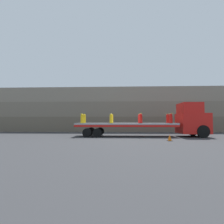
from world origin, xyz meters
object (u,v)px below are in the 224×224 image
(fire_hydrant_yellow_near_1, at_px, (111,118))
(traffic_cone, at_px, (170,138))
(fire_hydrant_red_near_3, at_px, (171,118))
(truck_cab, at_px, (193,120))
(fire_hydrant_red_near_2, at_px, (141,118))
(fire_hydrant_yellow_near_0, at_px, (82,119))
(fire_hydrant_red_far_2, at_px, (139,119))
(fire_hydrant_yellow_far_1, at_px, (112,119))
(fire_hydrant_red_far_3, at_px, (168,119))
(fire_hydrant_yellow_far_0, at_px, (84,119))
(flatbed_trailer, at_px, (120,125))

(fire_hydrant_yellow_near_1, bearing_deg, traffic_cone, -35.16)
(fire_hydrant_red_near_3, bearing_deg, traffic_cone, -107.90)
(fire_hydrant_red_near_3, distance_m, traffic_cone, 3.75)
(truck_cab, xyz_separation_m, fire_hydrant_red_near_2, (-5.13, -0.57, 0.14))
(fire_hydrant_yellow_near_0, relative_size, fire_hydrant_red_far_2, 1.00)
(fire_hydrant_yellow_far_1, xyz_separation_m, fire_hydrant_red_near_3, (5.69, -1.13, 0.00))
(fire_hydrant_yellow_near_0, relative_size, fire_hydrant_red_near_3, 1.00)
(fire_hydrant_yellow_near_0, height_order, fire_hydrant_red_far_3, same)
(fire_hydrant_yellow_near_0, bearing_deg, fire_hydrant_red_near_2, 0.00)
(fire_hydrant_yellow_far_0, height_order, traffic_cone, fire_hydrant_yellow_far_0)
(truck_cab, height_order, fire_hydrant_red_far_3, truck_cab)
(fire_hydrant_yellow_far_1, distance_m, fire_hydrant_red_near_2, 3.06)
(fire_hydrant_yellow_near_0, xyz_separation_m, fire_hydrant_red_near_3, (8.53, 0.00, 0.00))
(fire_hydrant_yellow_near_0, xyz_separation_m, traffic_cone, (7.48, -3.26, -1.52))
(fire_hydrant_yellow_far_0, height_order, fire_hydrant_red_far_2, same)
(fire_hydrant_yellow_near_0, height_order, fire_hydrant_yellow_far_0, same)
(flatbed_trailer, distance_m, fire_hydrant_yellow_far_0, 3.84)
(fire_hydrant_red_near_2, distance_m, traffic_cone, 4.02)
(fire_hydrant_yellow_near_0, bearing_deg, fire_hydrant_red_far_3, 7.56)
(truck_cab, bearing_deg, fire_hydrant_yellow_near_0, -177.00)
(fire_hydrant_yellow_far_0, relative_size, fire_hydrant_red_near_3, 1.00)
(fire_hydrant_yellow_near_1, distance_m, fire_hydrant_red_near_3, 5.69)
(fire_hydrant_yellow_near_1, distance_m, traffic_cone, 5.87)
(fire_hydrant_yellow_near_1, distance_m, fire_hydrant_red_far_3, 5.80)
(fire_hydrant_yellow_far_1, relative_size, fire_hydrant_red_near_2, 1.00)
(fire_hydrant_yellow_far_0, xyz_separation_m, traffic_cone, (7.48, -4.40, -1.52))
(fire_hydrant_yellow_near_0, relative_size, fire_hydrant_yellow_near_1, 1.00)
(fire_hydrant_yellow_far_0, bearing_deg, truck_cab, -3.00)
(flatbed_trailer, xyz_separation_m, fire_hydrant_yellow_near_0, (-3.74, -0.57, 0.67))
(fire_hydrant_yellow_near_0, distance_m, fire_hydrant_red_near_2, 5.69)
(truck_cab, distance_m, fire_hydrant_yellow_far_1, 7.99)
(fire_hydrant_yellow_near_1, height_order, fire_hydrant_red_far_2, same)
(fire_hydrant_red_near_2, height_order, fire_hydrant_red_far_2, same)
(fire_hydrant_yellow_near_1, relative_size, fire_hydrant_yellow_far_1, 1.00)
(truck_cab, height_order, fire_hydrant_yellow_far_0, truck_cab)
(fire_hydrant_yellow_far_1, bearing_deg, fire_hydrant_yellow_near_1, -90.00)
(fire_hydrant_red_near_2, relative_size, fire_hydrant_red_near_3, 1.00)
(truck_cab, height_order, fire_hydrant_red_near_2, truck_cab)
(fire_hydrant_red_far_2, xyz_separation_m, traffic_cone, (1.79, -4.40, -1.52))
(flatbed_trailer, distance_m, fire_hydrant_red_near_2, 2.14)
(fire_hydrant_yellow_far_1, relative_size, fire_hydrant_red_near_3, 1.00)
(flatbed_trailer, height_order, fire_hydrant_red_far_3, fire_hydrant_red_far_3)
(fire_hydrant_red_near_3, bearing_deg, fire_hydrant_yellow_near_0, 180.00)
(fire_hydrant_yellow_near_1, bearing_deg, fire_hydrant_red_near_3, 0.00)
(flatbed_trailer, distance_m, fire_hydrant_red_near_3, 4.87)
(fire_hydrant_yellow_near_0, relative_size, fire_hydrant_red_near_2, 1.00)
(fire_hydrant_red_near_2, relative_size, fire_hydrant_red_far_3, 1.00)
(fire_hydrant_yellow_near_1, relative_size, fire_hydrant_red_near_2, 1.00)
(fire_hydrant_yellow_far_0, distance_m, fire_hydrant_red_near_2, 5.80)
(truck_cab, relative_size, fire_hydrant_yellow_near_1, 3.57)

